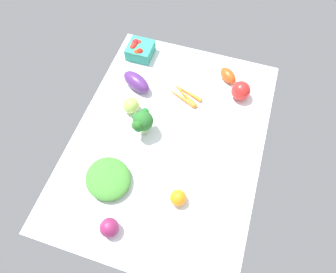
{
  "coord_description": "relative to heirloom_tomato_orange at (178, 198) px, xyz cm",
  "views": [
    {
      "loc": [
        58.16,
        18.59,
        112.11
      ],
      "look_at": [
        0.0,
        0.0,
        4.0
      ],
      "focal_mm": 32.87,
      "sensor_mm": 36.0,
      "label": 1
    }
  ],
  "objects": [
    {
      "name": "tablecloth",
      "position": [
        -23.57,
        -11.36,
        -4.04
      ],
      "size": [
        104.0,
        76.0,
        2.0
      ],
      "primitive_type": "cube",
      "color": "white",
      "rests_on": "ground"
    },
    {
      "name": "heirloom_tomato_orange",
      "position": [
        0.0,
        0.0,
        0.0
      ],
      "size": [
        6.07,
        6.07,
        6.07
      ],
      "primitive_type": "sphere",
      "color": "orange",
      "rests_on": "tablecloth"
    },
    {
      "name": "broccoli_head",
      "position": [
        -23.63,
        -22.2,
        4.72
      ],
      "size": [
        10.17,
        8.83,
        12.01
      ],
      "color": "#9FBF7C",
      "rests_on": "tablecloth"
    },
    {
      "name": "leafy_greens_clump",
      "position": [
        0.71,
        -27.09,
        -0.5
      ],
      "size": [
        24.28,
        24.49,
        5.07
      ],
      "primitive_type": "ellipsoid",
      "rotation": [
        0.0,
        0.0,
        0.89
      ],
      "color": "#3F8431",
      "rests_on": "tablecloth"
    },
    {
      "name": "carrot_bunch",
      "position": [
        -46.55,
        -11.65,
        -1.96
      ],
      "size": [
        11.41,
        17.78,
        2.27
      ],
      "color": "orange",
      "rests_on": "tablecloth"
    },
    {
      "name": "roma_tomato",
      "position": [
        -61.79,
        4.96,
        -0.42
      ],
      "size": [
        10.03,
        10.41,
        5.23
      ],
      "primitive_type": "ellipsoid",
      "rotation": [
        0.0,
        0.0,
        3.99
      ],
      "color": "#CF4B18",
      "rests_on": "tablecloth"
    },
    {
      "name": "bell_pepper_red",
      "position": [
        -53.61,
        12.1,
        1.21
      ],
      "size": [
        10.68,
        10.68,
        8.49
      ],
      "primitive_type": "ellipsoid",
      "rotation": [
        0.0,
        0.0,
        0.36
      ],
      "color": "red",
      "rests_on": "tablecloth"
    },
    {
      "name": "eggplant",
      "position": [
        -45.06,
        -33.0,
        0.41
      ],
      "size": [
        12.56,
        16.13,
        6.89
      ],
      "primitive_type": "ellipsoid",
      "rotation": [
        0.0,
        0.0,
        1.12
      ],
      "color": "#532A72",
      "rests_on": "tablecloth"
    },
    {
      "name": "berry_basket",
      "position": [
        -63.9,
        -38.47,
        0.36
      ],
      "size": [
        11.6,
        11.6,
        7.18
      ],
      "color": "teal",
      "rests_on": "tablecloth"
    },
    {
      "name": "heirloom_tomato_green",
      "position": [
        -32.36,
        -30.6,
        0.49
      ],
      "size": [
        7.05,
        7.05,
        7.05
      ],
      "primitive_type": "sphere",
      "color": "#9EBD54",
      "rests_on": "tablecloth"
    },
    {
      "name": "red_onion_center",
      "position": [
        17.38,
        -19.37,
        0.32
      ],
      "size": [
        6.72,
        6.72,
        6.72
      ],
      "primitive_type": "sphere",
      "color": "#832251",
      "rests_on": "tablecloth"
    }
  ]
}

